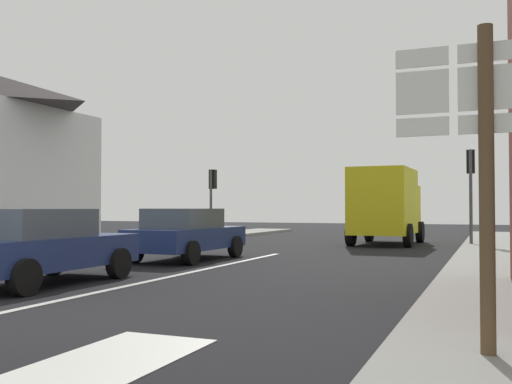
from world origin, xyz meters
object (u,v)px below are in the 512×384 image
object	(u,v)px
sedan_far	(187,233)
route_sign_post	(486,153)
traffic_light_far_left	(212,188)
sedan_near	(38,245)
traffic_light_far_right	(471,175)
delivery_truck	(386,204)

from	to	relation	value
sedan_far	route_sign_post	distance (m)	12.11
traffic_light_far_left	route_sign_post	bearing A→B (deg)	-57.35
sedan_near	route_sign_post	bearing A→B (deg)	-21.15
traffic_light_far_left	traffic_light_far_right	distance (m)	11.49
sedan_near	delivery_truck	bearing A→B (deg)	74.64
traffic_light_far_left	traffic_light_far_right	world-z (taller)	traffic_light_far_right
route_sign_post	traffic_light_far_right	xyz separation A→B (m)	(-0.69, 17.92, 0.74)
sedan_near	traffic_light_far_right	distance (m)	16.67
sedan_near	delivery_truck	size ratio (longest dim) A/B	0.83
sedan_near	sedan_far	xyz separation A→B (m)	(0.10, 5.80, 0.00)
sedan_far	route_sign_post	size ratio (longest dim) A/B	1.32
sedan_far	delivery_truck	bearing A→B (deg)	66.55
traffic_light_far_right	route_sign_post	bearing A→B (deg)	-87.81
sedan_near	route_sign_post	world-z (taller)	route_sign_post
delivery_truck	traffic_light_far_left	bearing A→B (deg)	176.08
route_sign_post	traffic_light_far_left	size ratio (longest dim) A/B	0.97
sedan_near	traffic_light_far_left	xyz separation A→B (m)	(-3.98, 15.77, 1.67)
route_sign_post	delivery_truck	bearing A→B (deg)	102.19
sedan_near	sedan_far	bearing A→B (deg)	89.06
sedan_far	route_sign_post	bearing A→B (deg)	-48.05
sedan_far	traffic_light_far_left	distance (m)	10.90
route_sign_post	sedan_far	bearing A→B (deg)	131.95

